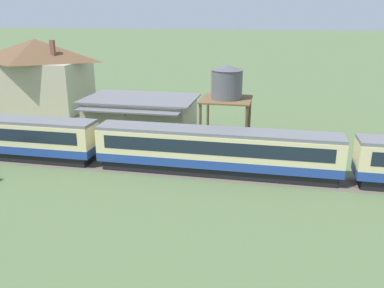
{
  "coord_description": "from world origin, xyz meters",
  "views": [
    {
      "loc": [
        -22.25,
        -33.77,
        14.18
      ],
      "look_at": [
        -29.25,
        0.03,
        2.85
      ],
      "focal_mm": 38.0,
      "sensor_mm": 36.0,
      "label": 1
    }
  ],
  "objects": [
    {
      "name": "railway_track",
      "position": [
        -30.77,
        0.55,
        0.01
      ],
      "size": [
        158.31,
        3.6,
        0.04
      ],
      "color": "#665B51",
      "rests_on": "ground_plane"
    },
    {
      "name": "water_tower",
      "position": [
        -27.18,
        7.72,
        6.89
      ],
      "size": [
        5.16,
        5.16,
        8.97
      ],
      "color": "brown",
      "rests_on": "ground_plane"
    },
    {
      "name": "station_building",
      "position": [
        -37.68,
        10.91,
        2.29
      ],
      "size": [
        13.0,
        9.33,
        4.52
      ],
      "color": "#BCB293",
      "rests_on": "ground_plane"
    },
    {
      "name": "station_house_brown_roof",
      "position": [
        -56.79,
        20.63,
        5.37
      ],
      "size": [
        14.83,
        9.61,
        10.38
      ],
      "color": "#BCB293",
      "rests_on": "ground_plane"
    },
    {
      "name": "passenger_train",
      "position": [
        -26.87,
        0.55,
        2.3
      ],
      "size": [
        113.75,
        3.03,
        4.16
      ],
      "color": "#234293",
      "rests_on": "ground_plane"
    }
  ]
}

